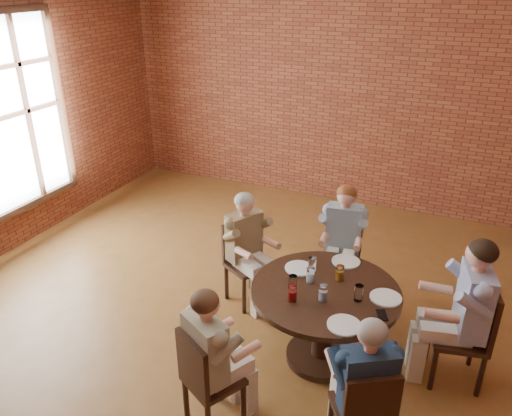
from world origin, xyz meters
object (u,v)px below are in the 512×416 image
at_px(diner_c, 247,250).
at_px(chair_d, 205,378).
at_px(smartphone, 382,315).
at_px(diner_e, 363,391).
at_px(diner_d, 213,360).
at_px(diner_b, 342,242).
at_px(diner_a, 463,313).
at_px(chair_c, 243,258).
at_px(chair_b, 342,250).
at_px(chair_a, 471,330).
at_px(chair_e, 365,413).
at_px(dining_table, 324,310).

distance_m(diner_c, chair_d, 1.67).
bearing_deg(smartphone, diner_e, -111.86).
bearing_deg(diner_e, diner_d, -23.21).
bearing_deg(diner_d, diner_b, -72.82).
distance_m(diner_a, chair_c, 2.16).
relative_size(chair_b, diner_e, 0.73).
relative_size(chair_d, diner_e, 0.72).
bearing_deg(diner_b, chair_a, -39.42).
relative_size(diner_b, diner_c, 1.01).
height_order(chair_d, diner_e, diner_e).
relative_size(chair_a, smartphone, 6.64).
height_order(chair_b, smartphone, chair_b).
bearing_deg(chair_d, diner_e, -140.63).
bearing_deg(chair_e, smartphone, -117.09).
height_order(chair_a, diner_e, diner_e).
height_order(chair_c, diner_e, diner_e).
distance_m(chair_a, chair_b, 1.59).
height_order(diner_d, chair_e, diner_d).
distance_m(chair_c, chair_d, 1.71).
relative_size(dining_table, chair_e, 1.45).
height_order(diner_c, diner_e, diner_c).
bearing_deg(diner_d, chair_b, -72.23).
distance_m(chair_b, diner_c, 1.04).
bearing_deg(chair_d, chair_a, -114.56).
bearing_deg(diner_d, diner_a, -114.36).
distance_m(dining_table, chair_a, 1.20).
distance_m(diner_a, diner_e, 1.23).
xyz_separation_m(dining_table, diner_e, (0.52, -0.86, 0.08)).
bearing_deg(diner_b, dining_table, -90.00).
bearing_deg(diner_d, chair_d, 90.00).
height_order(diner_c, diner_d, same).
bearing_deg(diner_a, diner_e, -39.43).
height_order(dining_table, diner_e, diner_e).
xyz_separation_m(diner_b, diner_c, (-0.85, -0.53, -0.01)).
bearing_deg(chair_a, diner_a, -90.00).
bearing_deg(chair_e, chair_a, -149.01).
bearing_deg(diner_d, chair_a, -115.35).
distance_m(chair_b, diner_d, 2.20).
xyz_separation_m(chair_b, diner_e, (0.66, -2.01, 0.12)).
bearing_deg(chair_a, chair_c, -110.44).
height_order(diner_b, diner_d, diner_b).
height_order(diner_a, diner_d, diner_a).
relative_size(chair_c, chair_e, 1.01).
relative_size(diner_c, chair_e, 1.41).
distance_m(diner_d, diner_e, 1.08).
height_order(chair_c, chair_d, same).
distance_m(chair_a, diner_b, 1.55).
bearing_deg(dining_table, diner_a, 11.98).
relative_size(chair_a, chair_d, 1.07).
relative_size(diner_c, smartphone, 8.66).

